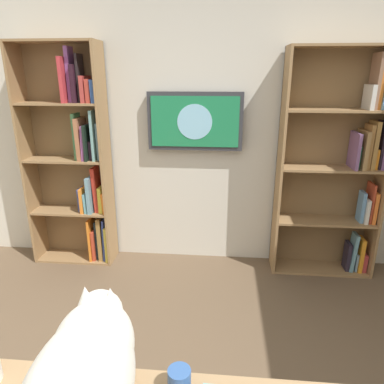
{
  "coord_description": "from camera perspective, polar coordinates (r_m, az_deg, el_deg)",
  "views": [
    {
      "loc": [
        -0.26,
        1.03,
        1.77
      ],
      "look_at": [
        -0.06,
        -1.12,
        1.05
      ],
      "focal_mm": 32.94,
      "sensor_mm": 36.0,
      "label": 1
    }
  ],
  "objects": [
    {
      "name": "wall_back",
      "position": [
        3.29,
        0.72,
        11.15
      ],
      "size": [
        4.52,
        0.06,
        2.7
      ],
      "primitive_type": "cube",
      "color": "beige",
      "rests_on": "ground"
    },
    {
      "name": "bookshelf_left",
      "position": [
        3.35,
        23.15,
        4.1
      ],
      "size": [
        0.9,
        0.28,
        1.99
      ],
      "color": "#937047",
      "rests_on": "ground"
    },
    {
      "name": "bookshelf_right",
      "position": [
        3.46,
        -18.05,
        4.89
      ],
      "size": [
        0.77,
        0.28,
        2.05
      ],
      "color": "#937047",
      "rests_on": "ground"
    },
    {
      "name": "wall_mounted_tv",
      "position": [
        3.21,
        0.49,
        11.36
      ],
      "size": [
        0.85,
        0.07,
        0.51
      ],
      "color": "#333338"
    },
    {
      "name": "cat",
      "position": [
        1.2,
        -17.03,
        -26.79
      ],
      "size": [
        0.29,
        0.71,
        0.4
      ],
      "color": "silver",
      "rests_on": "desk"
    },
    {
      "name": "coffee_mug",
      "position": [
        1.36,
        -2.06,
        -28.33
      ],
      "size": [
        0.08,
        0.08,
        0.1
      ],
      "primitive_type": "cylinder",
      "color": "#335999",
      "rests_on": "desk"
    }
  ]
}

